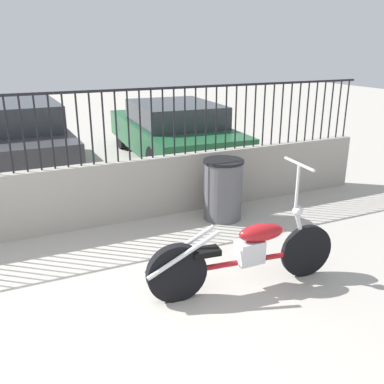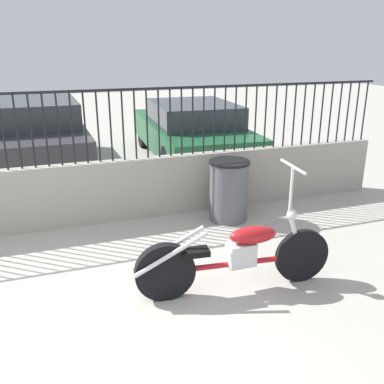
# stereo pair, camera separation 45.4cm
# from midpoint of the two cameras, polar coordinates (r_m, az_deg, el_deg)

# --- Properties ---
(ground_plane) EXTENTS (40.00, 40.00, 0.00)m
(ground_plane) POSITION_cam_midpoint_polar(r_m,az_deg,el_deg) (3.83, -21.94, -21.37)
(ground_plane) COLOR #ADA89E
(low_wall) EXTENTS (10.88, 0.18, 0.87)m
(low_wall) POSITION_cam_midpoint_polar(r_m,az_deg,el_deg) (6.00, -24.18, -1.73)
(low_wall) COLOR #9E998E
(low_wall) RESTS_ON ground_plane
(fence_railing) EXTENTS (10.88, 0.04, 0.97)m
(fence_railing) POSITION_cam_midpoint_polar(r_m,az_deg,el_deg) (5.74, -25.61, 8.17)
(fence_railing) COLOR black
(fence_railing) RESTS_ON low_wall
(motorcycle_red) EXTENTS (2.07, 0.52, 1.30)m
(motorcycle_red) POSITION_cam_midpoint_polar(r_m,az_deg,el_deg) (4.36, 3.16, -8.36)
(motorcycle_red) COLOR black
(motorcycle_red) RESTS_ON ground_plane
(trash_bin) EXTENTS (0.57, 0.57, 0.87)m
(trash_bin) POSITION_cam_midpoint_polar(r_m,az_deg,el_deg) (6.09, 2.02, 0.33)
(trash_bin) COLOR #56565B
(trash_bin) RESTS_ON ground_plane
(car_dark_grey) EXTENTS (1.96, 4.24, 1.41)m
(car_dark_grey) POSITION_cam_midpoint_polar(r_m,az_deg,el_deg) (8.87, -24.37, 6.46)
(car_dark_grey) COLOR black
(car_dark_grey) RESTS_ON ground_plane
(car_green) EXTENTS (2.04, 4.53, 1.24)m
(car_green) POSITION_cam_midpoint_polar(r_m,az_deg,el_deg) (9.32, -4.01, 8.20)
(car_green) COLOR black
(car_green) RESTS_ON ground_plane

